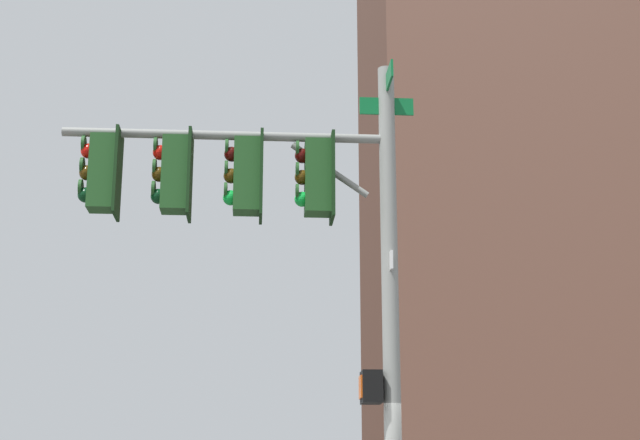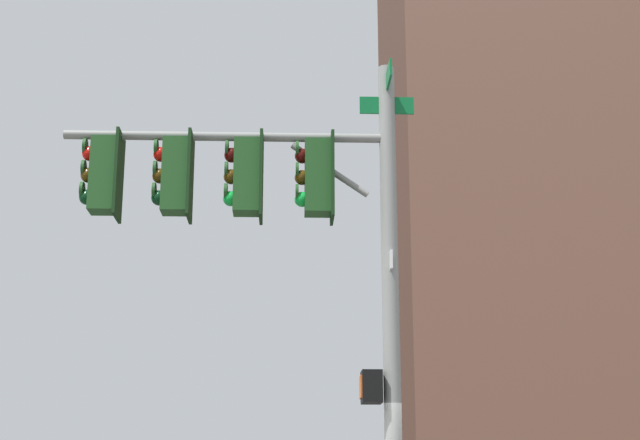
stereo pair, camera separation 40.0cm
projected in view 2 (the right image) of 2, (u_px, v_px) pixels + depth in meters
name	position (u px, v px, depth m)	size (l,w,h in m)	color
signal_pole_assembly	(271.00, 222.00, 12.63)	(4.04, 2.75, 7.01)	gray
building_brick_midblock	(590.00, 20.00, 48.21)	(16.49, 14.29, 47.96)	#4C3328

